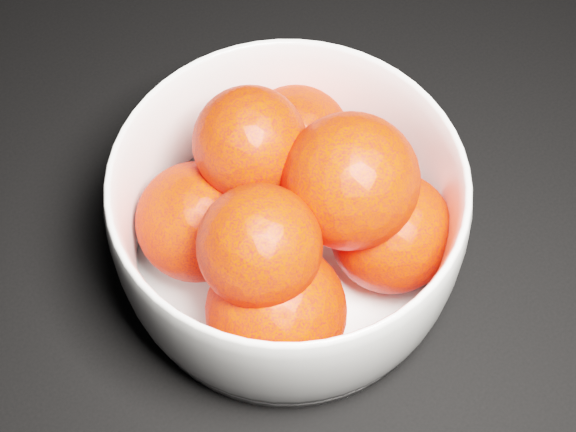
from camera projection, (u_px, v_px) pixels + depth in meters
bowl at (288, 220)px, 0.49m from camera, size 0.21×0.21×0.10m
orange_pile at (292, 216)px, 0.47m from camera, size 0.17×0.17×0.12m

